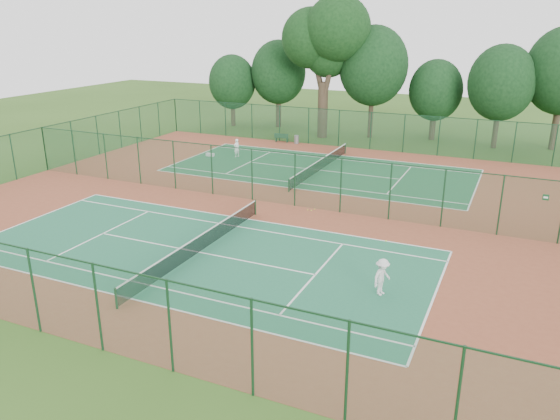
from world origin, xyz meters
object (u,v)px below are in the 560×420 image
object	(u,v)px
player_near	(382,277)
bench	(282,138)
big_tree	(326,38)
trash_bin	(296,140)
kit_bag	(210,155)
player_far	(237,148)

from	to	relation	value
player_near	bench	size ratio (longest dim) A/B	1.14
player_near	big_tree	size ratio (longest dim) A/B	0.12
big_tree	player_near	bearing A→B (deg)	-65.76
trash_bin	big_tree	distance (m)	10.35
bench	big_tree	xyz separation A→B (m)	(2.87, 4.19, 9.32)
kit_bag	bench	bearing A→B (deg)	67.09
player_near	player_far	world-z (taller)	player_near
trash_bin	bench	distance (m)	1.60
player_near	kit_bag	bearing A→B (deg)	67.24
player_near	kit_bag	size ratio (longest dim) A/B	2.20
trash_bin	kit_bag	distance (m)	9.41
trash_bin	bench	world-z (taller)	bench
big_tree	player_far	bearing A→B (deg)	-108.97
player_near	trash_bin	distance (m)	31.16
player_far	kit_bag	size ratio (longest dim) A/B	2.09
trash_bin	player_far	bearing A→B (deg)	-110.18
player_far	bench	xyz separation A→B (m)	(1.07, 7.26, -0.35)
kit_bag	big_tree	size ratio (longest dim) A/B	0.06
trash_bin	big_tree	xyz separation A→B (m)	(1.27, 4.20, 9.37)
kit_bag	big_tree	xyz separation A→B (m)	(6.20, 12.22, 9.63)
player_near	trash_bin	world-z (taller)	player_near
bench	player_near	bearing A→B (deg)	-65.02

